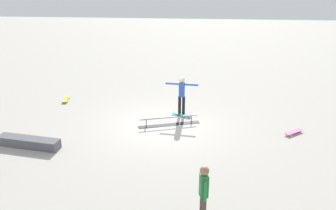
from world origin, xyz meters
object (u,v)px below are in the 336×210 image
object	(u,v)px
skateboard_main	(182,114)
loose_skateboard_pink	(294,132)
skater_main	(182,93)
grind_rail	(169,121)
loose_skateboard_yellow	(66,99)
bystander_green_shirt	(204,193)
skate_ledge	(29,142)

from	to	relation	value
skateboard_main	loose_skateboard_pink	xyz separation A→B (m)	(-4.09, 1.28, 0.00)
skater_main	skateboard_main	xyz separation A→B (m)	(-0.01, 0.07, -0.86)
grind_rail	loose_skateboard_pink	bearing A→B (deg)	157.35
loose_skateboard_yellow	loose_skateboard_pink	bearing A→B (deg)	63.18
skater_main	skateboard_main	bearing A→B (deg)	-73.54
loose_skateboard_pink	grind_rail	bearing A→B (deg)	136.77
bystander_green_shirt	skater_main	bearing A→B (deg)	174.30
bystander_green_shirt	loose_skateboard_pink	distance (m)	6.13
bystander_green_shirt	loose_skateboard_pink	xyz separation A→B (m)	(-3.28, -5.12, -0.80)
bystander_green_shirt	grind_rail	bearing A→B (deg)	179.75
skater_main	skateboard_main	size ratio (longest dim) A/B	1.97
loose_skateboard_pink	skate_ledge	bearing A→B (deg)	152.63
bystander_green_shirt	loose_skateboard_yellow	bearing A→B (deg)	-154.70
skater_main	bystander_green_shirt	bearing A→B (deg)	-76.67
grind_rail	loose_skateboard_yellow	xyz separation A→B (m)	(4.83, -2.20, -0.07)
skate_ledge	loose_skateboard_yellow	world-z (taller)	skate_ledge
skate_ledge	skateboard_main	xyz separation A→B (m)	(-4.92, -3.06, -0.08)
grind_rail	loose_skateboard_yellow	bearing A→B (deg)	-42.46
grind_rail	skater_main	size ratio (longest dim) A/B	1.44
skateboard_main	bystander_green_shirt	xyz separation A→B (m)	(-0.81, 6.39, 0.80)
skateboard_main	loose_skateboard_pink	world-z (taller)	same
grind_rail	skate_ledge	xyz separation A→B (m)	(4.50, 2.15, 0.02)
grind_rail	skater_main	bearing A→B (deg)	-130.81
bystander_green_shirt	loose_skateboard_yellow	world-z (taller)	bystander_green_shirt
skater_main	loose_skateboard_pink	size ratio (longest dim) A/B	2.13
skateboard_main	bystander_green_shirt	distance (m)	6.50
grind_rail	bystander_green_shirt	size ratio (longest dim) A/B	1.49
skater_main	bystander_green_shirt	distance (m)	6.52
grind_rail	bystander_green_shirt	bearing A→B (deg)	84.79
grind_rail	skate_ledge	distance (m)	4.99
bystander_green_shirt	skateboard_main	bearing A→B (deg)	174.27
bystander_green_shirt	loose_skateboard_pink	world-z (taller)	bystander_green_shirt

